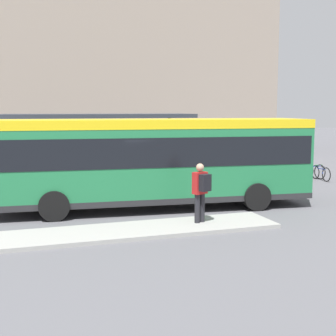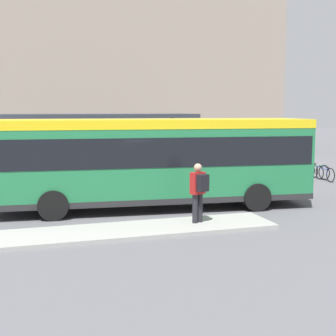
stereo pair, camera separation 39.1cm
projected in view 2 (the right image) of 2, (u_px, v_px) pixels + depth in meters
ground_plane at (153, 208)px, 16.57m from camera, size 120.00×120.00×0.00m
curb_island at (99, 233)px, 13.00m from camera, size 10.26×1.80×0.12m
city_bus at (153, 157)px, 16.35m from camera, size 11.18×3.55×3.13m
pedestrian_waiting at (199, 189)px, 13.80m from camera, size 0.51×0.55×1.77m
bicycle_blue at (325, 174)px, 22.85m from camera, size 0.48×1.64×0.71m
bicycle_green at (317, 171)px, 23.61m from camera, size 0.48×1.77×0.77m
bicycle_black at (311, 170)px, 24.42m from camera, size 0.48×1.59×0.69m
station_shelter at (66, 117)px, 20.96m from camera, size 11.87×2.80×3.27m
station_building at (114, 81)px, 38.27m from camera, size 23.07×14.43×11.59m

